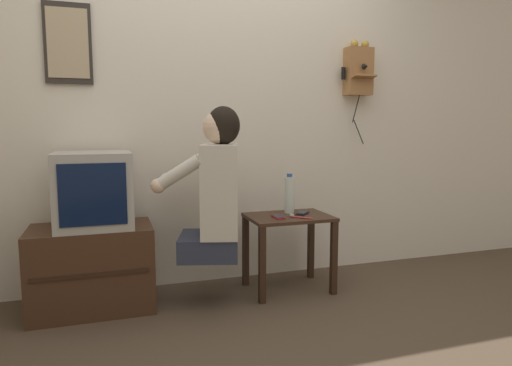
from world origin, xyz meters
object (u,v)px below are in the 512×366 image
Objects in this scene: wall_phone_antique at (358,70)px; framed_picture at (68,43)px; cell_phone_held at (278,217)px; water_bottle at (289,194)px; cell_phone_spare at (303,213)px; toothbrush at (299,217)px; person at (216,188)px; television at (94,189)px.

wall_phone_antique is 1.57× the size of framed_picture.
cell_phone_held is 0.23m from water_bottle.
water_bottle is (-0.07, 0.07, 0.12)m from cell_phone_spare.
wall_phone_antique is 6.25× the size of toothbrush.
person is at bearing -127.43° from cell_phone_spare.
water_bottle is at bearing 45.79° from cell_phone_held.
person is at bearing -27.50° from framed_picture.
wall_phone_antique is 2.85× the size of water_bottle.
television reaches higher than cell_phone_held.
person is 7.55× the size of cell_phone_held.
framed_picture reaches higher than toothbrush.
water_bottle is (0.57, 0.18, -0.09)m from person.
toothbrush is (1.39, -0.45, -1.11)m from framed_picture.
toothbrush is (-0.08, -0.12, 0.00)m from cell_phone_spare.
television is 3.71× the size of toothbrush.
cell_phone_held is at bearing -134.24° from water_bottle.
toothbrush is (-0.01, -0.19, -0.12)m from water_bottle.
wall_phone_antique is 1.33m from cell_phone_held.
water_bottle is 2.19× the size of toothbrush.
person reaches higher than cell_phone_held.
person is 1.20× the size of wall_phone_antique.
toothbrush reaches higher than cell_phone_held.
water_bottle reaches higher than toothbrush.
water_bottle is (1.28, 0.01, -0.09)m from television.
cell_phone_spare is at bearing -2.41° from television.
cell_phone_spare is 1.05× the size of toothbrush.
television is at bearing -179.36° from water_bottle.
cell_phone_spare is 0.48× the size of water_bottle.
wall_phone_antique is (1.21, 0.39, 0.80)m from person.
cell_phone_held is at bearing -6.39° from television.
person is at bearing -162.14° from wall_phone_antique.
cell_phone_held is (1.14, -0.13, -0.22)m from television.
water_bottle is (-0.65, -0.21, -0.89)m from wall_phone_antique.
framed_picture is 1.73m from cell_phone_held.
toothbrush is (0.56, -0.01, -0.22)m from person.
framed_picture reaches higher than television.
framed_picture is at bearing 178.77° from wall_phone_antique.
wall_phone_antique is at bearing 69.12° from cell_phone_spare.
cell_phone_held is at bearing -17.48° from framed_picture.
cell_phone_held is 0.99× the size of toothbrush.
framed_picture reaches higher than person.
water_bottle is at bearing 44.68° from toothbrush.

